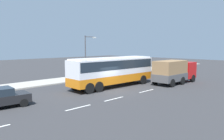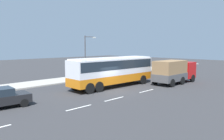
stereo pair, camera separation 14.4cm
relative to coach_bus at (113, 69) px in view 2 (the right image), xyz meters
The scene contains 8 objects.
ground_plane 3.06m from the coach_bus, 142.46° to the right, with size 120.00×120.00×0.00m, color #333335.
sidewalk_curb 8.42m from the coach_bus, 102.40° to the left, with size 80.00×4.00×0.15m, color #A8A399.
lane_centreline 7.71m from the coach_bus, 144.71° to the right, with size 33.98×0.16×0.01m.
coach_bus is the anchor object (origin of this frame).
cargo_truck 8.15m from the coach_bus, 29.26° to the right, with size 7.07×2.67×2.92m.
pedestrian_near_curb 6.54m from the coach_bus, 92.12° to the left, with size 0.32×0.32×1.65m.
pedestrian_at_crossing 9.30m from the coach_bus, 66.26° to the left, with size 0.32×0.32×1.61m.
street_lamp 6.49m from the coach_bus, 78.96° to the left, with size 1.98×0.24×5.98m.
Camera 2 is at (-16.94, -16.57, 4.80)m, focal length 36.12 mm.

